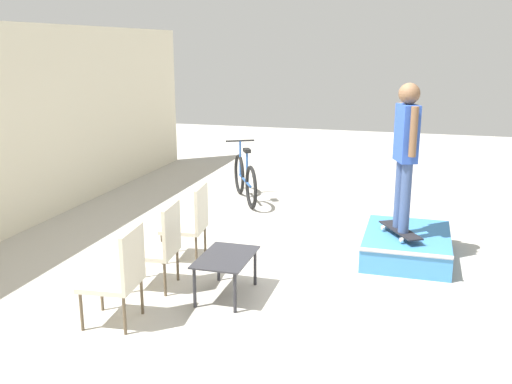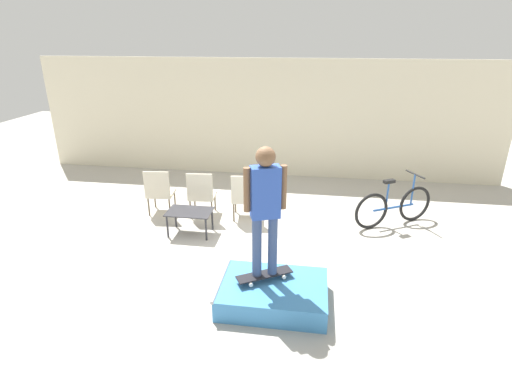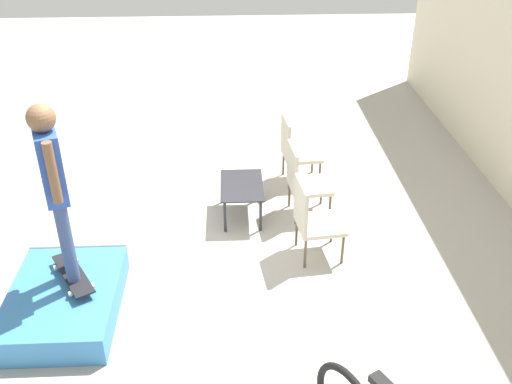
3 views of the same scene
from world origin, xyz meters
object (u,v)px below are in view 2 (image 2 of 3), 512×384
patio_chair_left (159,190)px  bicycle (394,206)px  person_skater (265,202)px  coffee_table (190,214)px  patio_chair_center (201,192)px  skate_ramp_box (273,293)px  skateboard_on_ramp (264,275)px  patio_chair_right (245,195)px

patio_chair_left → bicycle: (4.73, 0.20, -0.14)m
person_skater → coffee_table: bearing=112.9°
person_skater → patio_chair_left: bearing=114.8°
patio_chair_left → patio_chair_center: same height
skate_ramp_box → skateboard_on_ramp: skateboard_on_ramp is taller
skateboard_on_ramp → patio_chair_right: (-0.74, 2.56, 0.14)m
skateboard_on_ramp → person_skater: bearing=0.0°
patio_chair_left → bicycle: 4.74m
skate_ramp_box → person_skater: bearing=145.9°
patio_chair_center → patio_chair_right: bearing=174.4°
coffee_table → bicycle: size_ratio=0.53×
bicycle → patio_chair_left: bearing=153.5°
person_skater → bicycle: 3.70m
bicycle → skate_ramp_box: bearing=-154.9°
skateboard_on_ramp → coffee_table: coffee_table is taller
skateboard_on_ramp → patio_chair_left: size_ratio=0.81×
skate_ramp_box → person_skater: person_skater is taller
coffee_table → patio_chair_right: 1.21m
patio_chair_right → patio_chair_center: bearing=-6.8°
person_skater → bicycle: person_skater is taller
patio_chair_center → patio_chair_right: same height
coffee_table → patio_chair_center: (0.01, 0.78, 0.13)m
coffee_table → patio_chair_center: patio_chair_center is taller
skate_ramp_box → patio_chair_left: size_ratio=1.54×
coffee_table → skateboard_on_ramp: bearing=-47.1°
coffee_table → patio_chair_right: size_ratio=0.85×
person_skater → coffee_table: size_ratio=2.20×
skateboard_on_ramp → patio_chair_left: patio_chair_left is taller
coffee_table → patio_chair_left: patio_chair_left is taller
skateboard_on_ramp → person_skater: person_skater is taller
coffee_table → bicycle: bearing=14.3°
patio_chair_left → patio_chair_right: bearing=174.4°
person_skater → bicycle: (2.20, 2.76, -1.11)m
skateboard_on_ramp → person_skater: size_ratio=0.43×
skate_ramp_box → patio_chair_right: bearing=108.2°
person_skater → coffee_table: 2.66m
skate_ramp_box → coffee_table: coffee_table is taller
patio_chair_right → bicycle: 2.95m
patio_chair_left → skate_ramp_box: bearing=129.6°
person_skater → patio_chair_center: person_skater is taller
patio_chair_center → patio_chair_left: bearing=-5.6°
skateboard_on_ramp → coffee_table: (-1.65, 1.78, 0.01)m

